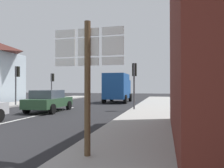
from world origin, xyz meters
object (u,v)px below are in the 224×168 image
object	(u,v)px
sedan_far	(49,100)
traffic_light_far_left	(52,81)
traffic_light_near_left	(17,77)
traffic_light_near_right	(134,76)
delivery_truck	(117,87)
route_sign_post	(88,74)

from	to	relation	value
sedan_far	traffic_light_far_left	bearing A→B (deg)	118.31
traffic_light_near_left	traffic_light_near_right	bearing A→B (deg)	-5.90
delivery_truck	traffic_light_near_right	size ratio (longest dim) A/B	1.50
traffic_light_far_left	route_sign_post	bearing A→B (deg)	-58.30
route_sign_post	traffic_light_near_left	bearing A→B (deg)	133.24
sedan_far	traffic_light_near_right	xyz separation A→B (m)	(5.62, 1.82, 1.72)
route_sign_post	traffic_light_near_right	bearing A→B (deg)	92.13
delivery_truck	traffic_light_near_left	size ratio (longest dim) A/B	1.45
delivery_truck	traffic_light_near_left	bearing A→B (deg)	-139.43
delivery_truck	traffic_light_near_right	world-z (taller)	traffic_light_near_right
sedan_far	delivery_truck	distance (m)	9.78
sedan_far	route_sign_post	distance (m)	10.55
traffic_light_far_left	sedan_far	bearing A→B (deg)	-61.69
traffic_light_far_left	traffic_light_near_left	bearing A→B (deg)	-90.00
sedan_far	delivery_truck	bearing A→B (deg)	73.69
traffic_light_near_left	traffic_light_near_right	distance (m)	10.47
sedan_far	traffic_light_near_left	distance (m)	5.89
traffic_light_near_left	traffic_light_near_right	size ratio (longest dim) A/B	1.04
sedan_far	traffic_light_near_left	size ratio (longest dim) A/B	1.24
route_sign_post	traffic_light_near_right	world-z (taller)	traffic_light_near_right
traffic_light_near_left	traffic_light_near_right	world-z (taller)	traffic_light_near_left
delivery_truck	traffic_light_far_left	size ratio (longest dim) A/B	1.57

